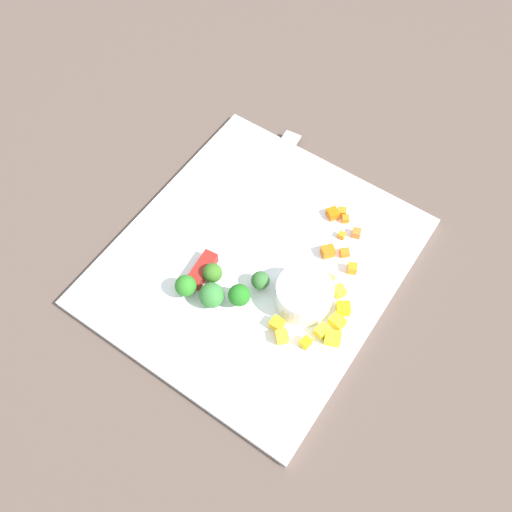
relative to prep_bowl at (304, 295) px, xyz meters
name	(u,v)px	position (x,y,z in m)	size (l,w,h in m)	color
ground_plane	(256,263)	(0.02, 0.09, -0.03)	(4.00, 4.00, 0.00)	brown
cutting_board	(256,261)	(0.02, 0.09, -0.03)	(0.43, 0.38, 0.01)	white
prep_bowl	(304,295)	(0.00, 0.00, 0.00)	(0.08, 0.08, 0.04)	white
chef_knife	(232,226)	(0.04, 0.15, -0.01)	(0.33, 0.06, 0.02)	silver
carrot_dice_0	(352,268)	(0.08, -0.03, -0.01)	(0.01, 0.01, 0.01)	orange
carrot_dice_1	(342,211)	(0.16, 0.03, -0.02)	(0.01, 0.01, 0.01)	orange
carrot_dice_2	(345,253)	(0.10, -0.01, -0.02)	(0.01, 0.01, 0.01)	orange
carrot_dice_3	(333,214)	(0.15, 0.04, -0.01)	(0.02, 0.02, 0.01)	orange
carrot_dice_4	(356,233)	(0.14, -0.01, -0.01)	(0.01, 0.01, 0.01)	orange
carrot_dice_5	(328,251)	(0.08, 0.01, -0.01)	(0.02, 0.02, 0.02)	orange
carrot_dice_6	(342,235)	(0.12, 0.01, -0.02)	(0.01, 0.01, 0.01)	orange
carrot_dice_7	(345,219)	(0.15, 0.02, -0.02)	(0.01, 0.01, 0.01)	orange
pepper_dice_0	(329,279)	(0.05, -0.01, -0.02)	(0.01, 0.01, 0.01)	yellow
pepper_dice_1	(333,338)	(-0.03, -0.06, -0.01)	(0.02, 0.02, 0.02)	yellow
pepper_dice_2	(339,291)	(0.04, -0.03, -0.01)	(0.01, 0.02, 0.01)	yellow
pepper_dice_3	(338,322)	(0.00, -0.06, -0.01)	(0.02, 0.02, 0.01)	yellow
pepper_dice_4	(343,309)	(0.02, -0.05, -0.01)	(0.02, 0.02, 0.02)	yellow
pepper_dice_5	(277,324)	(-0.05, 0.01, -0.01)	(0.02, 0.02, 0.02)	yellow
pepper_dice_6	(282,337)	(-0.06, -0.01, -0.01)	(0.02, 0.02, 0.02)	yellow
pepper_dice_7	(306,343)	(-0.05, -0.04, -0.01)	(0.01, 0.01, 0.01)	yellow
pepper_dice_8	(322,331)	(-0.03, -0.05, -0.01)	(0.02, 0.02, 0.02)	yellow
broccoli_floret_0	(212,295)	(-0.07, 0.10, 0.00)	(0.04, 0.04, 0.04)	#8DB75B
broccoli_floret_1	(213,273)	(-0.04, 0.12, 0.00)	(0.03, 0.03, 0.04)	#87B45F
broccoli_floret_2	(186,286)	(-0.08, 0.14, 0.00)	(0.03, 0.03, 0.04)	#87B268
broccoli_floret_3	(239,295)	(-0.05, 0.07, 0.00)	(0.03, 0.03, 0.04)	#85C058
broccoli_floret_4	(260,281)	(-0.01, 0.06, 0.00)	(0.03, 0.03, 0.03)	#97B166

